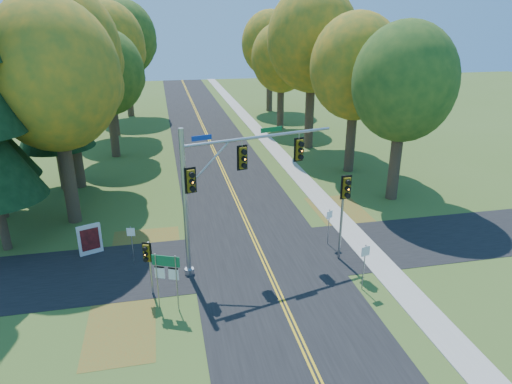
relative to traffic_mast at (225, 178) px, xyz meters
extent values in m
plane|color=#425D20|center=(2.10, -1.41, -5.10)|extent=(160.00, 160.00, 0.00)
cube|color=black|center=(2.10, -1.41, -5.09)|extent=(8.00, 160.00, 0.02)
cube|color=black|center=(2.10, 0.59, -5.09)|extent=(60.00, 6.00, 0.02)
cube|color=gold|center=(2.00, -1.41, -5.07)|extent=(0.10, 160.00, 0.01)
cube|color=gold|center=(2.20, -1.41, -5.07)|extent=(0.10, 160.00, 0.01)
cube|color=#9E998E|center=(8.30, -1.41, -5.07)|extent=(1.60, 160.00, 0.06)
cube|color=brown|center=(-4.40, 2.59, -5.09)|extent=(4.00, 6.00, 0.00)
cube|color=brown|center=(8.90, 4.59, -5.09)|extent=(3.50, 8.00, 0.00)
cube|color=brown|center=(-5.40, -4.41, -5.09)|extent=(3.00, 5.00, 0.00)
cylinder|color=#38281C|center=(-9.10, 7.89, -1.72)|extent=(0.86, 0.86, 6.75)
ellipsoid|color=#C4851A|center=(-9.10, 7.89, 4.45)|extent=(8.00, 8.00, 9.20)
sphere|color=#C4851A|center=(-7.50, 9.09, 3.65)|extent=(4.80, 4.80, 4.80)
sphere|color=#C4851A|center=(-10.50, 7.09, 5.25)|extent=(4.40, 4.40, 4.40)
cylinder|color=#38281C|center=(13.60, 7.29, -2.06)|extent=(0.83, 0.83, 6.08)
ellipsoid|color=#4F6820|center=(13.60, 7.29, 3.50)|extent=(7.20, 7.20, 8.28)
sphere|color=#4F6820|center=(15.04, 8.37, 2.78)|extent=(4.32, 4.32, 4.32)
sphere|color=#4F6820|center=(12.34, 6.57, 4.22)|extent=(3.96, 3.96, 3.96)
cylinder|color=#38281C|center=(-9.70, 14.79, -1.39)|extent=(0.89, 0.89, 7.42)
ellipsoid|color=#C4851A|center=(-9.70, 14.79, 5.34)|extent=(8.60, 8.60, 9.89)
sphere|color=#C4851A|center=(-7.98, 16.08, 4.48)|extent=(5.16, 5.16, 5.16)
sphere|color=#C4851A|center=(-11.20, 13.93, 6.20)|extent=(4.73, 4.73, 4.73)
cylinder|color=#38281C|center=(13.00, 14.09, -1.95)|extent=(0.84, 0.84, 6.30)
ellipsoid|color=#C4851A|center=(13.00, 14.09, 3.86)|extent=(7.60, 7.60, 8.74)
sphere|color=#C4851A|center=(14.52, 15.23, 3.10)|extent=(4.56, 4.56, 4.56)
sphere|color=#C4851A|center=(11.67, 13.33, 4.62)|extent=(4.18, 4.18, 4.18)
cylinder|color=#38281C|center=(-7.50, 22.99, -2.29)|extent=(0.81, 0.81, 5.62)
ellipsoid|color=#4F6820|center=(-7.50, 22.99, 2.91)|extent=(6.80, 6.80, 7.82)
sphere|color=#4F6820|center=(-6.14, 24.01, 2.23)|extent=(4.08, 4.08, 4.08)
sphere|color=#4F6820|center=(-8.69, 22.31, 3.59)|extent=(3.74, 3.74, 3.74)
cylinder|color=#38281C|center=(11.90, 22.19, -1.27)|extent=(0.90, 0.90, 7.65)
ellipsoid|color=#C4851A|center=(11.90, 22.19, 5.63)|extent=(8.80, 8.80, 10.12)
sphere|color=#C4851A|center=(13.66, 23.51, 4.75)|extent=(5.28, 5.28, 5.28)
sphere|color=#C4851A|center=(10.36, 21.31, 6.51)|extent=(4.84, 4.84, 4.84)
cylinder|color=#38281C|center=(-8.10, 31.69, -1.61)|extent=(0.87, 0.87, 6.98)
ellipsoid|color=#C4851A|center=(-8.10, 31.69, 4.75)|extent=(8.20, 8.20, 9.43)
sphere|color=#C4851A|center=(-6.46, 32.92, 3.93)|extent=(4.92, 4.92, 4.92)
sphere|color=#C4851A|center=(-9.53, 30.87, 5.57)|extent=(4.51, 4.51, 4.51)
cylinder|color=#38281C|center=(11.30, 31.39, -2.17)|extent=(0.82, 0.82, 5.85)
ellipsoid|color=#C4851A|center=(11.30, 31.39, 3.20)|extent=(7.00, 7.00, 8.05)
sphere|color=#C4851A|center=(12.70, 32.44, 2.50)|extent=(4.20, 4.20, 4.20)
sphere|color=#C4851A|center=(10.08, 30.69, 3.90)|extent=(3.85, 3.85, 3.85)
cylinder|color=#38281C|center=(-6.90, 42.59, -1.50)|extent=(0.88, 0.88, 7.20)
ellipsoid|color=#4F6820|center=(-6.90, 42.59, 5.04)|extent=(8.40, 8.40, 9.66)
sphere|color=#4F6820|center=(-5.22, 43.85, 4.20)|extent=(5.04, 5.04, 5.04)
sphere|color=#4F6820|center=(-8.37, 41.75, 5.88)|extent=(4.62, 4.62, 4.62)
cylinder|color=#38281C|center=(12.50, 42.09, -1.84)|extent=(0.85, 0.85, 6.53)
ellipsoid|color=#C4851A|center=(12.50, 42.09, 4.16)|extent=(7.80, 7.80, 8.97)
sphere|color=#C4851A|center=(14.06, 43.26, 3.38)|extent=(4.68, 4.68, 4.68)
sphere|color=#C4851A|center=(11.14, 41.31, 4.94)|extent=(4.29, 4.29, 4.29)
cylinder|color=#38281C|center=(-12.40, 4.59, -3.48)|extent=(0.50, 0.50, 3.24)
cylinder|color=#38281C|center=(-13.90, 9.59, -3.66)|extent=(0.50, 0.50, 2.88)
cylinder|color=#38281C|center=(-10.90, 14.59, -3.39)|extent=(0.50, 0.50, 3.42)
cone|color=black|center=(-10.90, 14.59, 1.05)|extent=(5.60, 5.60, 5.45)
cone|color=black|center=(-10.90, 14.59, 4.94)|extent=(4.57, 4.57, 5.45)
cylinder|color=#999DA1|center=(-2.10, -0.50, -1.13)|extent=(0.25, 0.25, 7.93)
cylinder|color=#999DA1|center=(-2.10, -0.50, -4.93)|extent=(0.50, 0.50, 0.34)
cylinder|color=#999DA1|center=(2.01, 0.58, 1.92)|extent=(8.26, 2.31, 0.16)
cylinder|color=#999DA1|center=(-0.89, -0.18, 0.79)|extent=(2.50, 0.75, 2.34)
cylinder|color=#999DA1|center=(0.97, 0.31, 1.72)|extent=(0.05, 0.05, 0.41)
cube|color=#72590C|center=(0.97, 0.31, 0.95)|extent=(0.46, 0.43, 1.13)
cube|color=black|center=(0.97, 0.31, 0.95)|extent=(0.58, 0.18, 1.34)
sphere|color=orange|center=(1.04, 0.06, 0.95)|extent=(0.20, 0.20, 0.20)
cylinder|color=black|center=(1.04, 0.06, 1.31)|extent=(0.31, 0.24, 0.27)
cylinder|color=black|center=(1.04, 0.06, 0.95)|extent=(0.31, 0.24, 0.27)
cylinder|color=black|center=(1.04, 0.06, 0.59)|extent=(0.31, 0.24, 0.27)
cylinder|color=#999DA1|center=(4.26, 1.17, 1.72)|extent=(0.05, 0.05, 0.41)
cube|color=#72590C|center=(4.26, 1.17, 0.95)|extent=(0.46, 0.43, 1.13)
cube|color=black|center=(4.26, 1.17, 0.95)|extent=(0.58, 0.18, 1.34)
sphere|color=orange|center=(4.32, 0.92, 0.95)|extent=(0.20, 0.20, 0.20)
cylinder|color=black|center=(4.32, 0.92, 1.31)|extent=(0.31, 0.24, 0.27)
cylinder|color=black|center=(4.32, 0.92, 0.95)|extent=(0.31, 0.24, 0.27)
cylinder|color=black|center=(4.32, 0.92, 0.59)|extent=(0.31, 0.24, 0.27)
cube|color=#72590C|center=(-1.78, -0.59, 0.23)|extent=(0.46, 0.43, 1.13)
cube|color=black|center=(-1.78, -0.59, 0.23)|extent=(0.58, 0.18, 1.34)
sphere|color=orange|center=(-1.71, -0.84, 0.23)|extent=(0.20, 0.20, 0.20)
cylinder|color=black|center=(-1.71, -0.84, 0.59)|extent=(0.31, 0.24, 0.27)
cylinder|color=black|center=(-1.71, -0.84, 0.23)|extent=(0.31, 0.24, 0.27)
cylinder|color=black|center=(-1.71, -0.84, -0.14)|extent=(0.31, 0.24, 0.27)
cube|color=navy|center=(-1.11, -0.24, 2.24)|extent=(1.00, 0.30, 0.25)
cube|color=#0C5926|center=(2.61, 0.74, 2.24)|extent=(1.22, 0.36, 0.25)
cylinder|color=gray|center=(6.30, -0.56, -2.61)|extent=(0.14, 0.14, 4.98)
cube|color=#72590C|center=(6.31, -0.80, -0.69)|extent=(0.40, 0.35, 1.13)
cube|color=black|center=(6.31, -0.80, -0.69)|extent=(0.59, 0.06, 1.33)
sphere|color=orange|center=(6.33, -1.06, -0.69)|extent=(0.20, 0.20, 0.20)
cylinder|color=black|center=(6.33, -1.06, -0.32)|extent=(0.28, 0.19, 0.27)
cylinder|color=black|center=(6.33, -1.06, -0.69)|extent=(0.28, 0.19, 0.27)
cylinder|color=black|center=(6.33, -1.06, -1.05)|extent=(0.28, 0.19, 0.27)
cylinder|color=#9A9EA3|center=(-4.01, -1.89, -3.68)|extent=(0.11, 0.11, 2.83)
cube|color=#72590C|center=(-4.08, -2.07, -2.71)|extent=(0.38, 0.36, 0.88)
cube|color=black|center=(-4.08, -2.07, -2.71)|extent=(0.43, 0.20, 1.04)
sphere|color=orange|center=(-4.16, -2.25, -2.71)|extent=(0.16, 0.16, 0.16)
cylinder|color=black|center=(-4.16, -2.25, -2.43)|extent=(0.25, 0.21, 0.21)
cylinder|color=black|center=(-4.16, -2.25, -2.71)|extent=(0.25, 0.21, 0.21)
cylinder|color=black|center=(-4.16, -2.25, -3.00)|extent=(0.25, 0.21, 0.21)
cylinder|color=gray|center=(-3.69, -3.17, -3.67)|extent=(0.06, 0.06, 2.85)
cylinder|color=gray|center=(-2.82, -3.54, -3.67)|extent=(0.06, 0.06, 2.85)
cube|color=#0C5A33|center=(-3.25, -3.33, -2.58)|extent=(1.24, 0.56, 0.52)
cube|color=silver|center=(-3.25, -3.33, -2.58)|extent=(1.05, 0.45, 0.08)
cube|color=silver|center=(-3.55, -3.20, -3.24)|extent=(0.45, 0.22, 0.52)
cube|color=black|center=(-3.55, -3.20, -2.93)|extent=(0.44, 0.19, 0.10)
cube|color=silver|center=(-2.94, -3.46, -3.24)|extent=(0.45, 0.22, 0.52)
cube|color=black|center=(-2.94, -3.46, -2.93)|extent=(0.44, 0.19, 0.10)
cube|color=silver|center=(-7.47, 2.94, -4.19)|extent=(1.29, 0.63, 1.82)
cube|color=maroon|center=(-7.43, 2.84, -4.14)|extent=(0.95, 0.38, 1.31)
cube|color=silver|center=(-7.94, 2.76, -4.95)|extent=(0.10, 0.10, 0.30)
cube|color=silver|center=(-6.99, 3.12, -4.95)|extent=(0.10, 0.10, 0.30)
cylinder|color=gray|center=(6.30, 1.22, -3.96)|extent=(0.05, 0.05, 2.27)
cube|color=white|center=(6.31, 1.20, -3.14)|extent=(0.41, 0.21, 0.46)
cylinder|color=gray|center=(6.30, -3.71, -3.85)|extent=(0.06, 0.06, 2.50)
cube|color=silver|center=(6.31, -3.73, -2.94)|extent=(0.47, 0.14, 0.51)
cylinder|color=gray|center=(-5.02, 1.24, -3.96)|extent=(0.05, 0.05, 2.28)
cube|color=white|center=(-5.02, 1.21, -3.13)|extent=(0.43, 0.11, 0.47)
camera|label=1|loc=(-2.99, -21.84, 7.77)|focal=32.00mm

